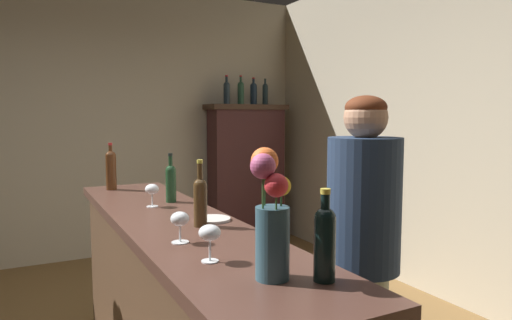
{
  "coord_description": "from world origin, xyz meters",
  "views": [
    {
      "loc": [
        -0.37,
        -2.18,
        1.52
      ],
      "look_at": [
        0.91,
        0.26,
        1.25
      ],
      "focal_mm": 32.35,
      "sensor_mm": 36.0,
      "label": 1
    }
  ],
  "objects_px": {
    "display_cabinet": "(246,171)",
    "display_bottle_left": "(227,92)",
    "wine_bottle_merlot": "(325,240)",
    "wine_bottle_riesling": "(111,168)",
    "wine_glass_mid": "(152,190)",
    "display_bottle_center": "(254,92)",
    "wine_glass_front": "(210,234)",
    "bartender": "(363,254)",
    "cheese_plate": "(212,219)",
    "display_bottle_midright": "(265,93)",
    "wine_bottle_syrah": "(171,181)",
    "display_bottle_midleft": "(241,92)",
    "flower_arrangement": "(271,215)",
    "wine_bottle_pinot": "(200,199)",
    "wine_glass_rear": "(180,220)"
  },
  "relations": [
    {
      "from": "wine_glass_front",
      "to": "cheese_plate",
      "type": "distance_m",
      "value": 0.63
    },
    {
      "from": "display_bottle_center",
      "to": "display_bottle_left",
      "type": "bearing_deg",
      "value": 180.0
    },
    {
      "from": "wine_bottle_syrah",
      "to": "wine_bottle_merlot",
      "type": "height_order",
      "value": "wine_bottle_syrah"
    },
    {
      "from": "flower_arrangement",
      "to": "display_bottle_left",
      "type": "bearing_deg",
      "value": 68.04
    },
    {
      "from": "wine_bottle_merlot",
      "to": "display_bottle_left",
      "type": "height_order",
      "value": "display_bottle_left"
    },
    {
      "from": "wine_bottle_pinot",
      "to": "display_bottle_center",
      "type": "bearing_deg",
      "value": 58.9
    },
    {
      "from": "wine_bottle_syrah",
      "to": "display_bottle_left",
      "type": "bearing_deg",
      "value": 59.33
    },
    {
      "from": "wine_glass_front",
      "to": "bartender",
      "type": "relative_size",
      "value": 0.08
    },
    {
      "from": "wine_bottle_syrah",
      "to": "flower_arrangement",
      "type": "distance_m",
      "value": 1.37
    },
    {
      "from": "wine_bottle_riesling",
      "to": "wine_bottle_merlot",
      "type": "relative_size",
      "value": 1.12
    },
    {
      "from": "display_cabinet",
      "to": "display_bottle_left",
      "type": "relative_size",
      "value": 4.99
    },
    {
      "from": "display_bottle_left",
      "to": "cheese_plate",
      "type": "bearing_deg",
      "value": -115.14
    },
    {
      "from": "wine_bottle_riesling",
      "to": "bartender",
      "type": "bearing_deg",
      "value": -62.28
    },
    {
      "from": "bartender",
      "to": "display_bottle_left",
      "type": "bearing_deg",
      "value": -102.0
    },
    {
      "from": "wine_bottle_syrah",
      "to": "cheese_plate",
      "type": "height_order",
      "value": "wine_bottle_syrah"
    },
    {
      "from": "wine_bottle_syrah",
      "to": "display_bottle_center",
      "type": "distance_m",
      "value": 2.98
    },
    {
      "from": "wine_glass_rear",
      "to": "wine_bottle_pinot",
      "type": "bearing_deg",
      "value": 52.51
    },
    {
      "from": "wine_bottle_merlot",
      "to": "display_bottle_left",
      "type": "xyz_separation_m",
      "value": [
        1.35,
        3.78,
        0.64
      ]
    },
    {
      "from": "wine_bottle_riesling",
      "to": "display_bottle_left",
      "type": "bearing_deg",
      "value": 46.89
    },
    {
      "from": "display_bottle_midright",
      "to": "bartender",
      "type": "xyz_separation_m",
      "value": [
        -1.28,
        -3.29,
        -0.9
      ]
    },
    {
      "from": "cheese_plate",
      "to": "display_bottle_center",
      "type": "distance_m",
      "value": 3.43
    },
    {
      "from": "wine_bottle_riesling",
      "to": "display_bottle_center",
      "type": "xyz_separation_m",
      "value": [
        1.95,
        1.72,
        0.62
      ]
    },
    {
      "from": "wine_glass_mid",
      "to": "display_bottle_center",
      "type": "bearing_deg",
      "value": 52.42
    },
    {
      "from": "cheese_plate",
      "to": "wine_glass_rear",
      "type": "bearing_deg",
      "value": -130.47
    },
    {
      "from": "wine_bottle_pinot",
      "to": "wine_glass_rear",
      "type": "distance_m",
      "value": 0.27
    },
    {
      "from": "cheese_plate",
      "to": "wine_bottle_pinot",
      "type": "bearing_deg",
      "value": -137.05
    },
    {
      "from": "wine_bottle_pinot",
      "to": "wine_glass_mid",
      "type": "xyz_separation_m",
      "value": [
        -0.08,
        0.54,
        -0.03
      ]
    },
    {
      "from": "display_bottle_midleft",
      "to": "wine_glass_front",
      "type": "bearing_deg",
      "value": -117.15
    },
    {
      "from": "wine_glass_mid",
      "to": "display_bottle_midleft",
      "type": "height_order",
      "value": "display_bottle_midleft"
    },
    {
      "from": "wine_glass_mid",
      "to": "wine_bottle_syrah",
      "type": "bearing_deg",
      "value": 33.4
    },
    {
      "from": "wine_glass_mid",
      "to": "cheese_plate",
      "type": "bearing_deg",
      "value": -70.1
    },
    {
      "from": "display_bottle_midleft",
      "to": "display_bottle_midright",
      "type": "bearing_deg",
      "value": 0.0
    },
    {
      "from": "wine_bottle_syrah",
      "to": "wine_glass_front",
      "type": "height_order",
      "value": "wine_bottle_syrah"
    },
    {
      "from": "display_cabinet",
      "to": "bartender",
      "type": "relative_size",
      "value": 1.03
    },
    {
      "from": "display_cabinet",
      "to": "cheese_plate",
      "type": "distance_m",
      "value": 3.3
    },
    {
      "from": "wine_bottle_pinot",
      "to": "wine_glass_mid",
      "type": "distance_m",
      "value": 0.55
    },
    {
      "from": "wine_glass_front",
      "to": "bartender",
      "type": "bearing_deg",
      "value": 11.54
    },
    {
      "from": "display_bottle_center",
      "to": "wine_glass_front",
      "type": "bearing_deg",
      "value": -119.3
    },
    {
      "from": "wine_glass_front",
      "to": "display_bottle_left",
      "type": "xyz_separation_m",
      "value": [
        1.59,
        3.45,
        0.67
      ]
    },
    {
      "from": "flower_arrangement",
      "to": "display_bottle_midleft",
      "type": "bearing_deg",
      "value": 65.7
    },
    {
      "from": "wine_bottle_pinot",
      "to": "wine_glass_rear",
      "type": "relative_size",
      "value": 2.43
    },
    {
      "from": "display_bottle_midleft",
      "to": "wine_bottle_merlot",
      "type": "bearing_deg",
      "value": -112.07
    },
    {
      "from": "wine_bottle_merlot",
      "to": "display_bottle_midleft",
      "type": "relative_size",
      "value": 0.84
    },
    {
      "from": "display_cabinet",
      "to": "bartender",
      "type": "bearing_deg",
      "value": -107.42
    },
    {
      "from": "wine_bottle_riesling",
      "to": "display_bottle_left",
      "type": "relative_size",
      "value": 0.96
    },
    {
      "from": "display_bottle_center",
      "to": "display_bottle_midright",
      "type": "bearing_deg",
      "value": 0.0
    },
    {
      "from": "wine_bottle_pinot",
      "to": "wine_glass_rear",
      "type": "bearing_deg",
      "value": -127.49
    },
    {
      "from": "wine_glass_rear",
      "to": "bartender",
      "type": "distance_m",
      "value": 0.86
    },
    {
      "from": "wine_bottle_pinot",
      "to": "wine_glass_rear",
      "type": "xyz_separation_m",
      "value": [
        -0.17,
        -0.22,
        -0.04
      ]
    },
    {
      "from": "wine_bottle_merlot",
      "to": "wine_glass_front",
      "type": "bearing_deg",
      "value": 125.78
    }
  ]
}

